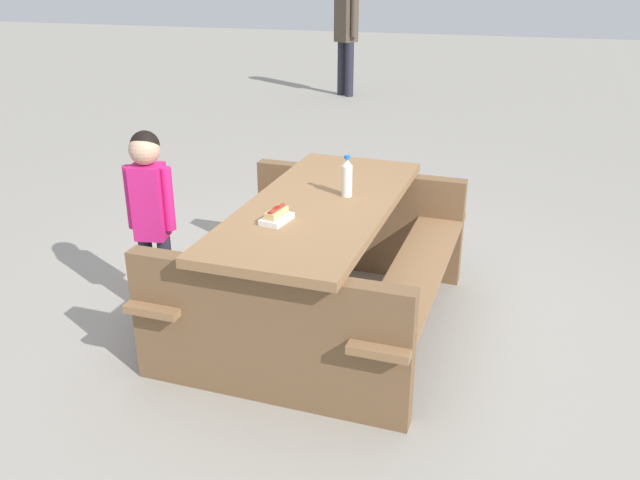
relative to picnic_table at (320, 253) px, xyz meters
name	(u,v)px	position (x,y,z in m)	size (l,w,h in m)	color
ground_plane	(320,321)	(0.00, 0.00, -0.44)	(30.00, 30.00, 0.00)	gray
picnic_table	(320,253)	(0.00, 0.00, 0.00)	(1.89, 1.52, 0.75)	olive
soda_bottle	(347,177)	(-0.14, 0.12, 0.41)	(0.06, 0.06, 0.23)	silver
hotdog_tray	(277,216)	(0.33, -0.14, 0.34)	(0.20, 0.15, 0.08)	white
child_in_coat	(150,202)	(0.16, -0.94, 0.28)	(0.18, 0.28, 1.13)	#262633
bystander_adult	(346,18)	(-6.61, -1.35, 0.66)	(0.35, 0.37, 1.73)	#262633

